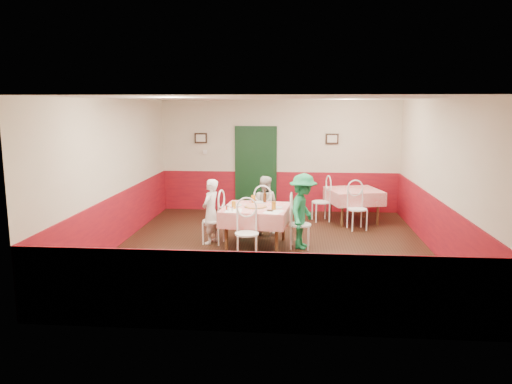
# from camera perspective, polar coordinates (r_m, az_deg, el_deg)

# --- Properties ---
(floor) EXTENTS (7.00, 7.00, 0.00)m
(floor) POSITION_cam_1_polar(r_m,az_deg,el_deg) (9.47, 1.86, -6.55)
(floor) COLOR black
(floor) RESTS_ON ground
(ceiling) EXTENTS (7.00, 7.00, 0.00)m
(ceiling) POSITION_cam_1_polar(r_m,az_deg,el_deg) (9.08, 1.96, 10.65)
(ceiling) COLOR white
(ceiling) RESTS_ON back_wall
(back_wall) EXTENTS (6.00, 0.10, 2.80)m
(back_wall) POSITION_cam_1_polar(r_m,az_deg,el_deg) (12.64, 2.72, 4.11)
(back_wall) COLOR beige
(back_wall) RESTS_ON ground
(front_wall) EXTENTS (6.00, 0.10, 2.80)m
(front_wall) POSITION_cam_1_polar(r_m,az_deg,el_deg) (5.73, 0.13, -3.07)
(front_wall) COLOR beige
(front_wall) RESTS_ON ground
(left_wall) EXTENTS (0.10, 7.00, 2.80)m
(left_wall) POSITION_cam_1_polar(r_m,az_deg,el_deg) (9.79, -15.93, 2.01)
(left_wall) COLOR beige
(left_wall) RESTS_ON ground
(right_wall) EXTENTS (0.10, 7.00, 2.80)m
(right_wall) POSITION_cam_1_polar(r_m,az_deg,el_deg) (9.50, 20.29, 1.54)
(right_wall) COLOR beige
(right_wall) RESTS_ON ground
(wainscot_back) EXTENTS (6.00, 0.03, 1.00)m
(wainscot_back) POSITION_cam_1_polar(r_m,az_deg,el_deg) (12.75, 2.68, 0.07)
(wainscot_back) COLOR maroon
(wainscot_back) RESTS_ON ground
(wainscot_front) EXTENTS (6.00, 0.03, 1.00)m
(wainscot_front) POSITION_cam_1_polar(r_m,az_deg,el_deg) (6.01, 0.13, -11.42)
(wainscot_front) COLOR maroon
(wainscot_front) RESTS_ON ground
(wainscot_left) EXTENTS (0.03, 7.00, 1.00)m
(wainscot_left) POSITION_cam_1_polar(r_m,az_deg,el_deg) (9.94, -15.60, -3.14)
(wainscot_left) COLOR maroon
(wainscot_left) RESTS_ON ground
(wainscot_right) EXTENTS (0.03, 7.00, 1.00)m
(wainscot_right) POSITION_cam_1_polar(r_m,az_deg,el_deg) (9.66, 19.89, -3.74)
(wainscot_right) COLOR maroon
(wainscot_right) RESTS_ON ground
(door) EXTENTS (0.96, 0.06, 2.10)m
(door) POSITION_cam_1_polar(r_m,az_deg,el_deg) (12.66, -0.02, 2.54)
(door) COLOR black
(door) RESTS_ON ground
(picture_left) EXTENTS (0.32, 0.03, 0.26)m
(picture_left) POSITION_cam_1_polar(r_m,az_deg,el_deg) (12.78, -6.32, 6.15)
(picture_left) COLOR black
(picture_left) RESTS_ON back_wall
(picture_right) EXTENTS (0.32, 0.03, 0.26)m
(picture_right) POSITION_cam_1_polar(r_m,az_deg,el_deg) (12.57, 8.69, 6.03)
(picture_right) COLOR black
(picture_right) RESTS_ON back_wall
(thermostat) EXTENTS (0.10, 0.03, 0.10)m
(thermostat) POSITION_cam_1_polar(r_m,az_deg,el_deg) (12.79, -5.85, 4.58)
(thermostat) COLOR white
(thermostat) RESTS_ON back_wall
(main_table) EXTENTS (1.34, 1.34, 0.77)m
(main_table) POSITION_cam_1_polar(r_m,az_deg,el_deg) (9.62, -0.00, -3.96)
(main_table) COLOR red
(main_table) RESTS_ON ground
(second_table) EXTENTS (1.37, 1.37, 0.77)m
(second_table) POSITION_cam_1_polar(r_m,az_deg,el_deg) (11.78, 11.08, -1.55)
(second_table) COLOR red
(second_table) RESTS_ON ground
(chair_left) EXTENTS (0.49, 0.49, 0.90)m
(chair_left) POSITION_cam_1_polar(r_m,az_deg,el_deg) (9.79, -4.90, -3.30)
(chair_left) COLOR white
(chair_left) RESTS_ON ground
(chair_right) EXTENTS (0.44, 0.44, 0.90)m
(chair_right) POSITION_cam_1_polar(r_m,az_deg,el_deg) (9.48, 5.06, -3.74)
(chair_right) COLOR white
(chair_right) RESTS_ON ground
(chair_far) EXTENTS (0.45, 0.45, 0.90)m
(chair_far) POSITION_cam_1_polar(r_m,az_deg,el_deg) (10.41, 0.89, -2.45)
(chair_far) COLOR white
(chair_far) RESTS_ON ground
(chair_near) EXTENTS (0.46, 0.46, 0.90)m
(chair_near) POSITION_cam_1_polar(r_m,az_deg,el_deg) (8.79, -1.05, -4.80)
(chair_near) COLOR white
(chair_near) RESTS_ON ground
(chair_second_a) EXTENTS (0.51, 0.51, 0.90)m
(chair_second_a) POSITION_cam_1_polar(r_m,az_deg,el_deg) (11.71, 7.44, -1.14)
(chair_second_a) COLOR white
(chair_second_a) RESTS_ON ground
(chair_second_b) EXTENTS (0.51, 0.51, 0.90)m
(chair_second_b) POSITION_cam_1_polar(r_m,az_deg,el_deg) (11.04, 11.51, -1.94)
(chair_second_b) COLOR white
(chair_second_b) RESTS_ON ground
(pizza) EXTENTS (0.45, 0.45, 0.03)m
(pizza) POSITION_cam_1_polar(r_m,az_deg,el_deg) (9.50, -0.06, -1.67)
(pizza) COLOR #B74723
(pizza) RESTS_ON main_table
(plate_left) EXTENTS (0.28, 0.28, 0.01)m
(plate_left) POSITION_cam_1_polar(r_m,az_deg,el_deg) (9.64, -2.35, -1.54)
(plate_left) COLOR white
(plate_left) RESTS_ON main_table
(plate_right) EXTENTS (0.28, 0.28, 0.01)m
(plate_right) POSITION_cam_1_polar(r_m,az_deg,el_deg) (9.46, 2.36, -1.76)
(plate_right) COLOR white
(plate_right) RESTS_ON main_table
(plate_far) EXTENTS (0.28, 0.28, 0.01)m
(plate_far) POSITION_cam_1_polar(r_m,az_deg,el_deg) (9.94, 0.51, -1.18)
(plate_far) COLOR white
(plate_far) RESTS_ON main_table
(glass_a) EXTENTS (0.09, 0.09, 0.15)m
(glass_a) POSITION_cam_1_polar(r_m,az_deg,el_deg) (9.35, -2.56, -1.50)
(glass_a) COLOR #BF7219
(glass_a) RESTS_ON main_table
(glass_b) EXTENTS (0.09, 0.09, 0.15)m
(glass_b) POSITION_cam_1_polar(r_m,az_deg,el_deg) (9.26, 2.04, -1.58)
(glass_b) COLOR #BF7219
(glass_b) RESTS_ON main_table
(glass_c) EXTENTS (0.09, 0.09, 0.15)m
(glass_c) POSITION_cam_1_polar(r_m,az_deg,el_deg) (9.93, -0.30, -0.80)
(glass_c) COLOR #BF7219
(glass_c) RESTS_ON main_table
(beer_bottle) EXTENTS (0.07, 0.07, 0.24)m
(beer_bottle) POSITION_cam_1_polar(r_m,az_deg,el_deg) (9.89, 1.01, -0.57)
(beer_bottle) COLOR #381C0A
(beer_bottle) RESTS_ON main_table
(shaker_a) EXTENTS (0.04, 0.04, 0.09)m
(shaker_a) POSITION_cam_1_polar(r_m,az_deg,el_deg) (9.20, -3.20, -1.87)
(shaker_a) COLOR silver
(shaker_a) RESTS_ON main_table
(shaker_b) EXTENTS (0.04, 0.04, 0.09)m
(shaker_b) POSITION_cam_1_polar(r_m,az_deg,el_deg) (9.13, -2.71, -1.96)
(shaker_b) COLOR silver
(shaker_b) RESTS_ON main_table
(shaker_c) EXTENTS (0.04, 0.04, 0.09)m
(shaker_c) POSITION_cam_1_polar(r_m,az_deg,el_deg) (9.27, -3.36, -1.79)
(shaker_c) COLOR #B23319
(shaker_c) RESTS_ON main_table
(menu_left) EXTENTS (0.31, 0.41, 0.00)m
(menu_left) POSITION_cam_1_polar(r_m,az_deg,el_deg) (9.22, -2.56, -2.12)
(menu_left) COLOR white
(menu_left) RESTS_ON main_table
(menu_right) EXTENTS (0.41, 0.47, 0.00)m
(menu_right) POSITION_cam_1_polar(r_m,az_deg,el_deg) (9.09, 1.99, -2.29)
(menu_right) COLOR white
(menu_right) RESTS_ON main_table
(wallet) EXTENTS (0.12, 0.10, 0.02)m
(wallet) POSITION_cam_1_polar(r_m,az_deg,el_deg) (9.16, 1.62, -2.13)
(wallet) COLOR black
(wallet) RESTS_ON main_table
(diner_left) EXTENTS (0.44, 0.54, 1.27)m
(diner_left) POSITION_cam_1_polar(r_m,az_deg,el_deg) (9.76, -5.20, -2.22)
(diner_left) COLOR gray
(diner_left) RESTS_ON ground
(diner_far) EXTENTS (0.67, 0.57, 1.23)m
(diner_far) POSITION_cam_1_polar(r_m,az_deg,el_deg) (10.43, 0.94, -1.51)
(diner_far) COLOR gray
(diner_far) RESTS_ON ground
(diner_right) EXTENTS (0.74, 1.02, 1.43)m
(diner_right) POSITION_cam_1_polar(r_m,az_deg,el_deg) (9.41, 5.39, -2.20)
(diner_right) COLOR gray
(diner_right) RESTS_ON ground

